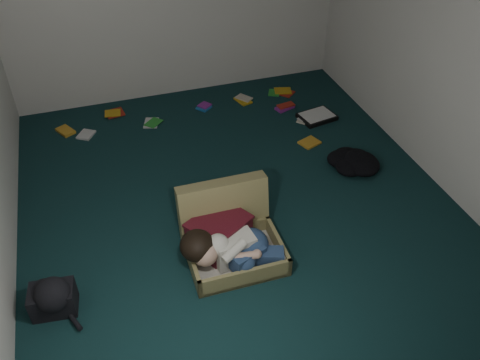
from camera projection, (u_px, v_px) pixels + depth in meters
floor at (235, 199)px, 4.91m from camera, size 4.50×4.50×0.00m
wall_front at (377, 286)px, 2.43m from camera, size 4.50×0.00×4.50m
wall_right at (445, 45)px, 4.58m from camera, size 0.00×4.50×4.50m
suitcase at (230, 235)px, 4.28m from camera, size 0.79×0.77×0.57m
person at (231, 249)px, 4.10m from camera, size 0.85×0.41×0.36m
maroon_bin at (219, 234)px, 4.30m from camera, size 0.60×0.57×0.33m
backpack at (53, 299)px, 3.82m from camera, size 0.45×0.38×0.25m
clothing_pile at (355, 159)px, 5.30m from camera, size 0.52×0.48×0.14m
paper_tray at (317, 117)px, 6.03m from camera, size 0.46×0.37×0.06m
book_scatter at (213, 114)px, 6.11m from camera, size 2.93×1.54×0.02m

